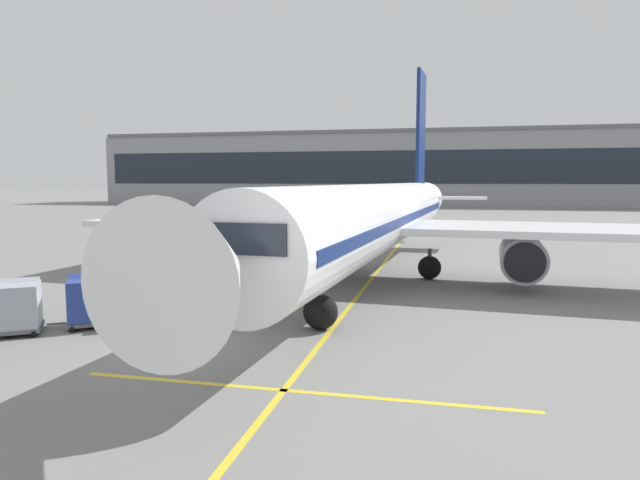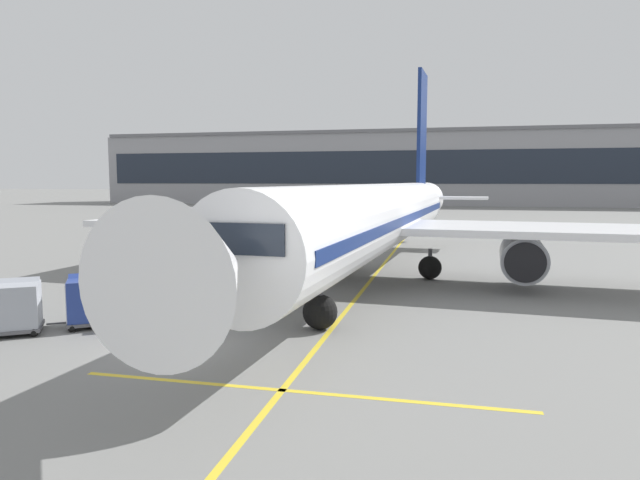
# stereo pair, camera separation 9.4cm
# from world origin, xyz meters

# --- Properties ---
(ground_plane) EXTENTS (600.00, 600.00, 0.00)m
(ground_plane) POSITION_xyz_m (0.00, 0.00, 0.00)
(ground_plane) COLOR slate
(parked_airplane) EXTENTS (33.74, 42.91, 14.24)m
(parked_airplane) POSITION_xyz_m (4.94, 13.80, 3.38)
(parked_airplane) COLOR white
(parked_airplane) RESTS_ON ground
(belt_loader) EXTENTS (4.97, 3.84, 3.41)m
(belt_loader) POSITION_xyz_m (0.74, 6.28, 0.92)
(belt_loader) COLOR #A3A8B2
(belt_loader) RESTS_ON ground
(baggage_cart_lead) EXTENTS (2.71, 2.44, 1.91)m
(baggage_cart_lead) POSITION_xyz_m (-1.71, 2.91, 1.00)
(baggage_cart_lead) COLOR #515156
(baggage_cart_lead) RESTS_ON ground
(baggage_cart_second) EXTENTS (2.71, 2.44, 1.91)m
(baggage_cart_second) POSITION_xyz_m (-4.14, 1.58, 1.00)
(baggage_cart_second) COLOR #515156
(baggage_cart_second) RESTS_ON ground
(baggage_cart_third) EXTENTS (2.71, 2.44, 1.91)m
(baggage_cart_third) POSITION_xyz_m (-6.37, -0.14, 1.00)
(baggage_cart_third) COLOR #515156
(baggage_cart_third) RESTS_ON ground
(ground_crew_by_loader) EXTENTS (0.27, 0.57, 1.74)m
(ground_crew_by_loader) POSITION_xyz_m (1.69, 3.96, 1.00)
(ground_crew_by_loader) COLOR #333847
(ground_crew_by_loader) RESTS_ON ground
(ground_crew_by_carts) EXTENTS (0.50, 0.41, 1.74)m
(ground_crew_by_carts) POSITION_xyz_m (0.59, 2.24, 1.00)
(ground_crew_by_carts) COLOR black
(ground_crew_by_carts) RESTS_ON ground
(ground_crew_marshaller) EXTENTS (0.42, 0.47, 1.74)m
(ground_crew_marshaller) POSITION_xyz_m (-2.48, 2.95, 1.00)
(ground_crew_marshaller) COLOR black
(ground_crew_marshaller) RESTS_ON ground
(safety_cone_engine_keepout) EXTENTS (0.60, 0.60, 0.68)m
(safety_cone_engine_keepout) POSITION_xyz_m (0.58, 13.81, 0.33)
(safety_cone_engine_keepout) COLOR black
(safety_cone_engine_keepout) RESTS_ON ground
(safety_cone_wingtip) EXTENTS (0.70, 0.70, 0.78)m
(safety_cone_wingtip) POSITION_xyz_m (-1.92, 9.39, 0.38)
(safety_cone_wingtip) COLOR black
(safety_cone_wingtip) RESTS_ON ground
(safety_cone_nose_mark) EXTENTS (0.61, 0.61, 0.70)m
(safety_cone_nose_mark) POSITION_xyz_m (-0.47, 13.14, 0.34)
(safety_cone_nose_mark) COLOR black
(safety_cone_nose_mark) RESTS_ON ground
(apron_guidance_line_lead_in) EXTENTS (0.20, 110.00, 0.01)m
(apron_guidance_line_lead_in) POSITION_xyz_m (4.54, 12.98, 0.00)
(apron_guidance_line_lead_in) COLOR yellow
(apron_guidance_line_lead_in) RESTS_ON ground
(apron_guidance_line_stop_bar) EXTENTS (12.00, 0.20, 0.01)m
(apron_guidance_line_stop_bar) POSITION_xyz_m (4.88, -3.11, 0.00)
(apron_guidance_line_stop_bar) COLOR yellow
(apron_guidance_line_stop_bar) RESTS_ON ground
(terminal_building) EXTENTS (146.50, 15.25, 16.49)m
(terminal_building) POSITION_xyz_m (0.62, 113.02, 8.19)
(terminal_building) COLOR #939399
(terminal_building) RESTS_ON ground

